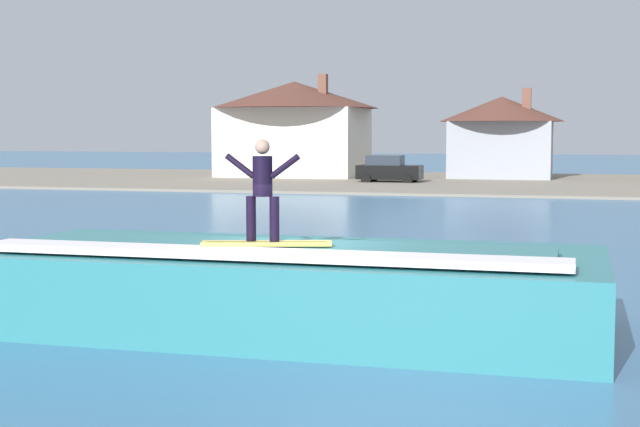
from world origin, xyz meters
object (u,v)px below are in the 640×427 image
(surfboard, at_px, (267,243))
(house_with_chimney, at_px, (294,122))
(wave_crest, at_px, (288,287))
(surfer, at_px, (263,185))
(car_near_shore, at_px, (389,169))
(house_small_cottage, at_px, (501,132))

(surfboard, relative_size, house_with_chimney, 0.17)
(wave_crest, bearing_deg, surfer, -105.40)
(wave_crest, relative_size, car_near_shore, 2.55)
(wave_crest, relative_size, surfboard, 4.92)
(surfboard, height_order, house_with_chimney, house_with_chimney)
(surfboard, distance_m, car_near_shore, 45.53)
(surfboard, relative_size, car_near_shore, 0.52)
(surfer, relative_size, house_small_cottage, 0.19)
(car_near_shore, xyz_separation_m, house_with_chimney, (-8.23, 6.21, 3.11))
(surfer, distance_m, car_near_shore, 45.51)
(car_near_shore, bearing_deg, house_with_chimney, 142.98)
(wave_crest, bearing_deg, house_with_chimney, 106.82)
(wave_crest, height_order, car_near_shore, car_near_shore)
(surfboard, xyz_separation_m, car_near_shore, (-6.90, 45.00, -0.60))
(surfer, distance_m, house_small_cottage, 52.25)
(surfboard, distance_m, house_small_cottage, 52.30)
(surfboard, distance_m, house_with_chimney, 53.46)
(wave_crest, height_order, house_small_cottage, house_small_cottage)
(wave_crest, relative_size, surfer, 6.34)
(wave_crest, distance_m, surfer, 1.92)
(house_with_chimney, bearing_deg, surfboard, -73.53)
(house_with_chimney, bearing_deg, house_small_cottage, 4.09)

